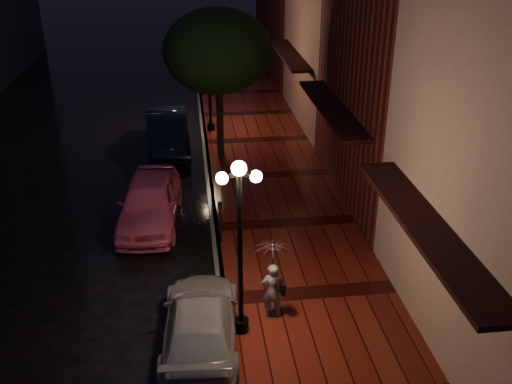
# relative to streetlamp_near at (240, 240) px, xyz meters

# --- Properties ---
(ground) EXTENTS (120.00, 120.00, 0.00)m
(ground) POSITION_rel_streetlamp_near_xyz_m (-0.35, 5.00, -2.60)
(ground) COLOR black
(ground) RESTS_ON ground
(sidewalk) EXTENTS (4.50, 60.00, 0.15)m
(sidewalk) POSITION_rel_streetlamp_near_xyz_m (1.90, 5.00, -2.53)
(sidewalk) COLOR #47110C
(sidewalk) RESTS_ON ground
(curb) EXTENTS (0.25, 60.00, 0.15)m
(curb) POSITION_rel_streetlamp_near_xyz_m (-0.35, 5.00, -2.53)
(curb) COLOR #595451
(curb) RESTS_ON ground
(storefront_mid) EXTENTS (5.00, 8.00, 11.00)m
(storefront_mid) POSITION_rel_streetlamp_near_xyz_m (6.65, 7.00, 2.90)
(storefront_mid) COLOR #511914
(storefront_mid) RESTS_ON ground
(storefront_far) EXTENTS (5.00, 8.00, 9.00)m
(storefront_far) POSITION_rel_streetlamp_near_xyz_m (6.65, 15.00, 1.90)
(storefront_far) COLOR #8C5951
(storefront_far) RESTS_ON ground
(streetlamp_near) EXTENTS (0.96, 0.36, 4.31)m
(streetlamp_near) POSITION_rel_streetlamp_near_xyz_m (0.00, 0.00, 0.00)
(streetlamp_near) COLOR black
(streetlamp_near) RESTS_ON sidewalk
(streetlamp_far) EXTENTS (0.96, 0.36, 4.31)m
(streetlamp_far) POSITION_rel_streetlamp_near_xyz_m (0.00, 14.00, 0.00)
(streetlamp_far) COLOR black
(streetlamp_far) RESTS_ON sidewalk
(street_tree) EXTENTS (4.16, 4.16, 5.80)m
(street_tree) POSITION_rel_streetlamp_near_xyz_m (0.26, 10.99, 1.64)
(street_tree) COLOR black
(street_tree) RESTS_ON sidewalk
(pink_car) EXTENTS (2.13, 4.61, 1.53)m
(pink_car) POSITION_rel_streetlamp_near_xyz_m (-2.35, 5.81, -1.84)
(pink_car) COLOR pink
(pink_car) RESTS_ON ground
(navy_car) EXTENTS (1.93, 4.87, 1.57)m
(navy_car) POSITION_rel_streetlamp_near_xyz_m (-1.90, 12.30, -1.81)
(navy_car) COLOR black
(navy_car) RESTS_ON ground
(silver_car) EXTENTS (1.99, 4.32, 1.22)m
(silver_car) POSITION_rel_streetlamp_near_xyz_m (-0.95, -0.23, -1.99)
(silver_car) COLOR #AAABB2
(silver_car) RESTS_ON ground
(woman_with_umbrella) EXTENTS (0.85, 0.86, 2.04)m
(woman_with_umbrella) POSITION_rel_streetlamp_near_xyz_m (0.80, 0.47, -1.10)
(woman_with_umbrella) COLOR white
(woman_with_umbrella) RESTS_ON sidewalk
(parking_meter) EXTENTS (0.14, 0.12, 1.32)m
(parking_meter) POSITION_rel_streetlamp_near_xyz_m (-0.20, 4.12, -1.65)
(parking_meter) COLOR black
(parking_meter) RESTS_ON sidewalk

